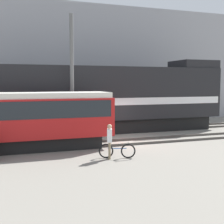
% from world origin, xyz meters
% --- Properties ---
extents(ground_plane, '(120.00, 120.00, 0.00)m').
position_xyz_m(ground_plane, '(0.00, 0.00, 0.00)').
color(ground_plane, gray).
extents(track_near, '(60.00, 1.50, 0.14)m').
position_xyz_m(track_near, '(0.00, -0.87, 0.07)').
color(track_near, '#47423D').
rests_on(track_near, ground).
extents(track_far, '(60.00, 1.50, 0.14)m').
position_xyz_m(track_far, '(0.00, 3.56, 0.07)').
color(track_far, '#47423D').
rests_on(track_far, ground).
extents(building_backdrop, '(38.82, 6.00, 10.63)m').
position_xyz_m(building_backdrop, '(0.00, 12.21, 5.32)').
color(building_backdrop, '#99999E').
rests_on(building_backdrop, ground).
extents(freight_locomotive, '(19.31, 3.04, 5.33)m').
position_xyz_m(freight_locomotive, '(-0.77, 3.56, 2.49)').
color(freight_locomotive, black).
rests_on(freight_locomotive, ground).
extents(streetcar, '(10.84, 2.54, 3.08)m').
position_xyz_m(streetcar, '(-6.85, -0.87, 1.76)').
color(streetcar, black).
rests_on(streetcar, ground).
extents(bicycle, '(1.68, 0.73, 0.77)m').
position_xyz_m(bicycle, '(-2.07, -4.23, 0.36)').
color(bicycle, black).
rests_on(bicycle, ground).
extents(person, '(0.33, 0.41, 1.66)m').
position_xyz_m(person, '(-2.45, -4.24, 1.01)').
color(person, '#8C7A5B').
rests_on(person, ground).
extents(utility_pole_left, '(0.24, 0.24, 7.84)m').
position_xyz_m(utility_pole_left, '(-3.03, 1.35, 3.92)').
color(utility_pole_left, '#595959').
rests_on(utility_pole_left, ground).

